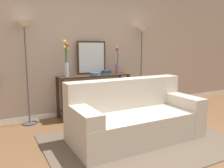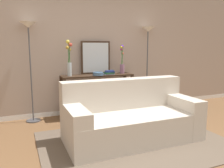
{
  "view_description": "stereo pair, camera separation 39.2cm",
  "coord_description": "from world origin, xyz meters",
  "px_view_note": "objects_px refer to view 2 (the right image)",
  "views": [
    {
      "loc": [
        -1.64,
        -2.2,
        1.36
      ],
      "look_at": [
        0.2,
        1.21,
        0.74
      ],
      "focal_mm": 36.67,
      "sensor_mm": 36.0,
      "label": 1
    },
    {
      "loc": [
        -1.28,
        -2.37,
        1.36
      ],
      "look_at": [
        0.2,
        1.21,
        0.74
      ],
      "focal_mm": 36.67,
      "sensor_mm": 36.0,
      "label": 2
    }
  ],
  "objects_px": {
    "floor_lamp_left": "(29,44)",
    "vase_short_flowers": "(122,63)",
    "console_table": "(98,87)",
    "book_row_under_console": "(77,114)",
    "couch": "(131,119)",
    "floor_lamp_right": "(148,45)",
    "book_stack": "(109,73)",
    "fruit_bowl": "(98,74)",
    "vase_tall_flowers": "(69,60)",
    "wall_mirror": "(96,58)"
  },
  "relations": [
    {
      "from": "console_table",
      "to": "book_row_under_console",
      "type": "relative_size",
      "value": 4.87
    },
    {
      "from": "wall_mirror",
      "to": "vase_short_flowers",
      "type": "xyz_separation_m",
      "value": [
        0.54,
        -0.13,
        -0.12
      ]
    },
    {
      "from": "couch",
      "to": "floor_lamp_right",
      "type": "height_order",
      "value": "floor_lamp_right"
    },
    {
      "from": "floor_lamp_right",
      "to": "book_row_under_console",
      "type": "distance_m",
      "value": 2.12
    },
    {
      "from": "couch",
      "to": "vase_short_flowers",
      "type": "relative_size",
      "value": 3.31
    },
    {
      "from": "wall_mirror",
      "to": "fruit_bowl",
      "type": "xyz_separation_m",
      "value": [
        -0.05,
        -0.29,
        -0.3
      ]
    },
    {
      "from": "console_table",
      "to": "floor_lamp_left",
      "type": "height_order",
      "value": "floor_lamp_left"
    },
    {
      "from": "vase_tall_flowers",
      "to": "book_stack",
      "type": "bearing_deg",
      "value": -7.38
    },
    {
      "from": "console_table",
      "to": "fruit_bowl",
      "type": "distance_m",
      "value": 0.31
    },
    {
      "from": "wall_mirror",
      "to": "book_stack",
      "type": "height_order",
      "value": "wall_mirror"
    },
    {
      "from": "fruit_bowl",
      "to": "book_stack",
      "type": "xyz_separation_m",
      "value": [
        0.24,
        0.02,
        0.01
      ]
    },
    {
      "from": "floor_lamp_right",
      "to": "book_stack",
      "type": "height_order",
      "value": "floor_lamp_right"
    },
    {
      "from": "vase_tall_flowers",
      "to": "floor_lamp_right",
      "type": "bearing_deg",
      "value": 2.22
    },
    {
      "from": "floor_lamp_left",
      "to": "book_row_under_console",
      "type": "xyz_separation_m",
      "value": [
        0.81,
        -0.06,
        -1.36
      ]
    },
    {
      "from": "floor_lamp_right",
      "to": "vase_short_flowers",
      "type": "bearing_deg",
      "value": -177.51
    },
    {
      "from": "wall_mirror",
      "to": "vase_short_flowers",
      "type": "bearing_deg",
      "value": -13.18
    },
    {
      "from": "couch",
      "to": "floor_lamp_right",
      "type": "relative_size",
      "value": 1.09
    },
    {
      "from": "book_stack",
      "to": "vase_tall_flowers",
      "type": "bearing_deg",
      "value": 172.62
    },
    {
      "from": "floor_lamp_left",
      "to": "couch",
      "type": "bearing_deg",
      "value": -48.17
    },
    {
      "from": "vase_short_flowers",
      "to": "book_row_under_console",
      "type": "relative_size",
      "value": 2.0
    },
    {
      "from": "vase_tall_flowers",
      "to": "book_row_under_console",
      "type": "bearing_deg",
      "value": 1.81
    },
    {
      "from": "couch",
      "to": "floor_lamp_left",
      "type": "height_order",
      "value": "floor_lamp_left"
    },
    {
      "from": "floor_lamp_left",
      "to": "book_stack",
      "type": "relative_size",
      "value": 8.14
    },
    {
      "from": "couch",
      "to": "fruit_bowl",
      "type": "height_order",
      "value": "fruit_bowl"
    },
    {
      "from": "fruit_bowl",
      "to": "book_stack",
      "type": "height_order",
      "value": "book_stack"
    },
    {
      "from": "console_table",
      "to": "book_row_under_console",
      "type": "height_order",
      "value": "console_table"
    },
    {
      "from": "console_table",
      "to": "book_row_under_console",
      "type": "distance_m",
      "value": 0.68
    },
    {
      "from": "vase_tall_flowers",
      "to": "vase_short_flowers",
      "type": "height_order",
      "value": "vase_tall_flowers"
    },
    {
      "from": "console_table",
      "to": "book_row_under_console",
      "type": "bearing_deg",
      "value": 180.0
    },
    {
      "from": "book_row_under_console",
      "to": "console_table",
      "type": "bearing_deg",
      "value": -0.0
    },
    {
      "from": "couch",
      "to": "book_row_under_console",
      "type": "xyz_separation_m",
      "value": [
        -0.48,
        1.38,
        -0.25
      ]
    },
    {
      "from": "vase_short_flowers",
      "to": "floor_lamp_right",
      "type": "bearing_deg",
      "value": 2.49
    },
    {
      "from": "book_stack",
      "to": "fruit_bowl",
      "type": "bearing_deg",
      "value": -175.15
    },
    {
      "from": "couch",
      "to": "wall_mirror",
      "type": "bearing_deg",
      "value": 90.75
    },
    {
      "from": "floor_lamp_right",
      "to": "vase_tall_flowers",
      "type": "xyz_separation_m",
      "value": [
        -1.74,
        -0.07,
        -0.28
      ]
    },
    {
      "from": "fruit_bowl",
      "to": "console_table",
      "type": "bearing_deg",
      "value": 76.97
    },
    {
      "from": "console_table",
      "to": "vase_tall_flowers",
      "type": "relative_size",
      "value": 2.12
    },
    {
      "from": "console_table",
      "to": "wall_mirror",
      "type": "bearing_deg",
      "value": 81.74
    },
    {
      "from": "floor_lamp_left",
      "to": "vase_short_flowers",
      "type": "bearing_deg",
      "value": -0.86
    },
    {
      "from": "console_table",
      "to": "book_stack",
      "type": "height_order",
      "value": "book_stack"
    },
    {
      "from": "floor_lamp_right",
      "to": "vase_short_flowers",
      "type": "xyz_separation_m",
      "value": [
        -0.63,
        -0.03,
        -0.37
      ]
    },
    {
      "from": "wall_mirror",
      "to": "vase_tall_flowers",
      "type": "xyz_separation_m",
      "value": [
        -0.58,
        -0.17,
        -0.02
      ]
    },
    {
      "from": "fruit_bowl",
      "to": "floor_lamp_right",
      "type": "bearing_deg",
      "value": 8.8
    },
    {
      "from": "couch",
      "to": "vase_tall_flowers",
      "type": "bearing_deg",
      "value": 113.61
    },
    {
      "from": "floor_lamp_left",
      "to": "floor_lamp_right",
      "type": "bearing_deg",
      "value": 0.0
    },
    {
      "from": "vase_short_flowers",
      "to": "book_row_under_console",
      "type": "distance_m",
      "value": 1.4
    },
    {
      "from": "console_table",
      "to": "book_stack",
      "type": "distance_m",
      "value": 0.37
    },
    {
      "from": "wall_mirror",
      "to": "fruit_bowl",
      "type": "bearing_deg",
      "value": -100.35
    },
    {
      "from": "wall_mirror",
      "to": "vase_short_flowers",
      "type": "distance_m",
      "value": 0.56
    },
    {
      "from": "floor_lamp_left",
      "to": "vase_tall_flowers",
      "type": "bearing_deg",
      "value": -5.59
    }
  ]
}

